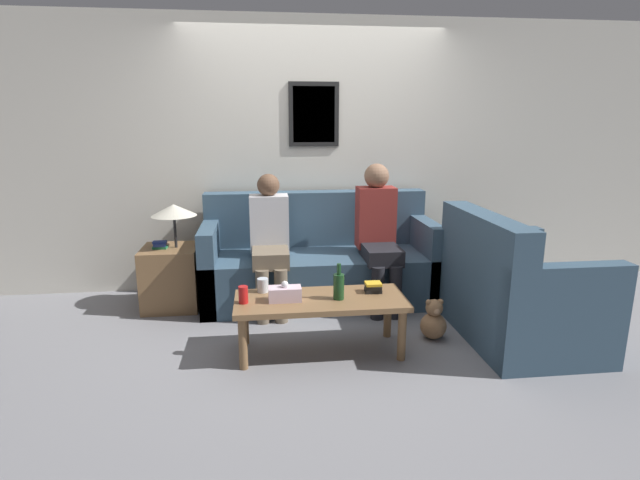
# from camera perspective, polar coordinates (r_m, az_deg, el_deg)

# --- Properties ---
(ground_plane) EXTENTS (16.00, 16.00, 0.00)m
(ground_plane) POSITION_cam_1_polar(r_m,az_deg,el_deg) (4.31, 0.69, -8.96)
(ground_plane) COLOR gray
(wall_back) EXTENTS (9.00, 0.08, 2.60)m
(wall_back) POSITION_cam_1_polar(r_m,az_deg,el_deg) (4.95, -0.75, 9.55)
(wall_back) COLOR silver
(wall_back) RESTS_ON ground_plane
(couch_main) EXTENTS (2.12, 0.86, 0.98)m
(couch_main) POSITION_cam_1_polar(r_m,az_deg,el_deg) (4.68, -0.12, -2.71)
(couch_main) COLOR #385166
(couch_main) RESTS_ON ground_plane
(couch_side) EXTENTS (0.86, 1.23, 0.98)m
(couch_side) POSITION_cam_1_polar(r_m,az_deg,el_deg) (4.12, 21.32, -5.93)
(couch_side) COLOR #385166
(couch_side) RESTS_ON ground_plane
(coffee_table) EXTENTS (1.22, 0.52, 0.41)m
(coffee_table) POSITION_cam_1_polar(r_m,az_deg,el_deg) (3.61, 0.05, -7.49)
(coffee_table) COLOR olive
(coffee_table) RESTS_ON ground_plane
(side_table_with_lamp) EXTENTS (0.50, 0.48, 0.94)m
(side_table_with_lamp) POSITION_cam_1_polar(r_m,az_deg,el_deg) (4.66, -16.60, -3.33)
(side_table_with_lamp) COLOR olive
(side_table_with_lamp) RESTS_ON ground_plane
(wine_bottle) EXTENTS (0.08, 0.08, 0.26)m
(wine_bottle) POSITION_cam_1_polar(r_m,az_deg,el_deg) (3.54, 2.15, -5.24)
(wine_bottle) COLOR #19421E
(wine_bottle) RESTS_ON coffee_table
(drinking_glass) EXTENTS (0.08, 0.08, 0.10)m
(drinking_glass) POSITION_cam_1_polar(r_m,az_deg,el_deg) (3.72, -6.55, -5.15)
(drinking_glass) COLOR silver
(drinking_glass) RESTS_ON coffee_table
(book_stack) EXTENTS (0.14, 0.12, 0.07)m
(book_stack) POSITION_cam_1_polar(r_m,az_deg,el_deg) (3.72, 6.10, -5.39)
(book_stack) COLOR black
(book_stack) RESTS_ON coffee_table
(soda_can) EXTENTS (0.07, 0.07, 0.12)m
(soda_can) POSITION_cam_1_polar(r_m,az_deg,el_deg) (3.52, -8.76, -6.20)
(soda_can) COLOR red
(soda_can) RESTS_ON coffee_table
(tissue_box) EXTENTS (0.23, 0.12, 0.15)m
(tissue_box) POSITION_cam_1_polar(r_m,az_deg,el_deg) (3.53, -4.03, -6.12)
(tissue_box) COLOR silver
(tissue_box) RESTS_ON coffee_table
(person_left) EXTENTS (0.34, 0.62, 1.19)m
(person_left) POSITION_cam_1_polar(r_m,az_deg,el_deg) (4.37, -5.76, 0.26)
(person_left) COLOR #756651
(person_left) RESTS_ON ground_plane
(person_right) EXTENTS (0.34, 0.64, 1.27)m
(person_right) POSITION_cam_1_polar(r_m,az_deg,el_deg) (4.47, 6.68, 1.14)
(person_right) COLOR black
(person_right) RESTS_ON ground_plane
(teddy_bear) EXTENTS (0.20, 0.20, 0.32)m
(teddy_bear) POSITION_cam_1_polar(r_m,az_deg,el_deg) (4.00, 12.85, -9.06)
(teddy_bear) COLOR #A87A51
(teddy_bear) RESTS_ON ground_plane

